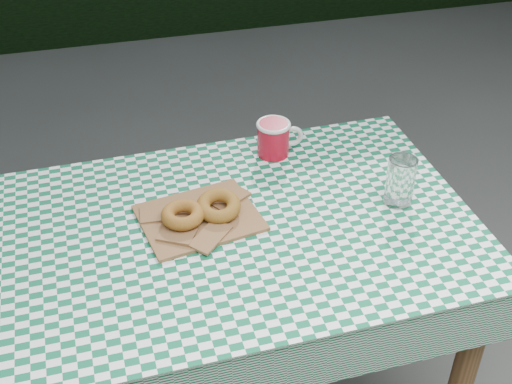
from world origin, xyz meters
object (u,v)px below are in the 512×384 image
table (242,335)px  drinking_glass (400,181)px  coffee_mug (273,139)px  paper_bag (199,217)px

table → drinking_glass: size_ratio=8.73×
drinking_glass → coffee_mug: bearing=129.8°
table → coffee_mug: (0.16, 0.28, 0.43)m
table → drinking_glass: bearing=-2.4°
table → drinking_glass: drinking_glass is taller
table → paper_bag: paper_bag is taller
paper_bag → drinking_glass: size_ratio=2.17×
coffee_mug → drinking_glass: bearing=-48.4°
coffee_mug → table: bearing=-118.2°
table → coffee_mug: coffee_mug is taller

